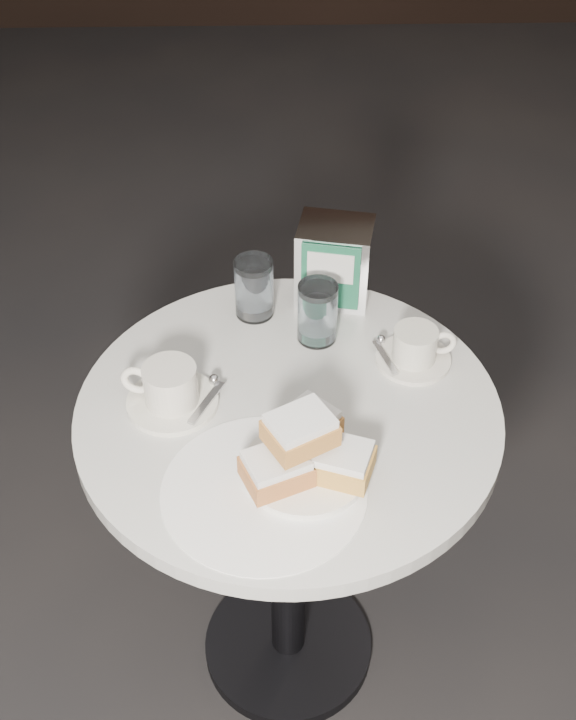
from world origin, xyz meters
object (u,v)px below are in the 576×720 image
at_px(coffee_cup_right, 415,348).
at_px(napkin_dispenser, 334,262).
at_px(beignet_plate, 305,453).
at_px(water_glass_right, 317,313).
at_px(coffee_cup_left, 170,389).
at_px(cafe_table, 288,485).
at_px(water_glass_left, 254,289).

distance_m(coffee_cup_right, napkin_dispenser, 0.23).
height_order(beignet_plate, napkin_dispenser, napkin_dispenser).
relative_size(beignet_plate, water_glass_right, 1.88).
xyz_separation_m(coffee_cup_left, napkin_dispenser, (0.28, 0.28, 0.04)).
xyz_separation_m(cafe_table, coffee_cup_right, (0.22, 0.11, 0.23)).
bearing_deg(beignet_plate, coffee_cup_left, 143.82).
bearing_deg(napkin_dispenser, coffee_cup_left, -123.27).
xyz_separation_m(beignet_plate, water_glass_left, (-0.08, 0.39, 0.01)).
relative_size(cafe_table, water_glass_left, 6.52).
bearing_deg(cafe_table, napkin_dispenser, 72.76).
xyz_separation_m(water_glass_left, napkin_dispenser, (0.15, 0.05, 0.02)).
relative_size(coffee_cup_right, water_glass_left, 1.23).
xyz_separation_m(water_glass_left, water_glass_right, (0.11, -0.07, -0.00)).
bearing_deg(coffee_cup_right, beignet_plate, -131.06).
relative_size(beignet_plate, coffee_cup_left, 1.19).
distance_m(beignet_plate, napkin_dispenser, 0.45).
bearing_deg(beignet_plate, coffee_cup_right, 51.71).
xyz_separation_m(water_glass_right, napkin_dispenser, (0.04, 0.12, 0.02)).
xyz_separation_m(coffee_cup_left, water_glass_left, (0.14, 0.24, 0.02)).
xyz_separation_m(cafe_table, coffee_cup_left, (-0.19, 0.01, 0.23)).
bearing_deg(cafe_table, water_glass_right, 72.48).
relative_size(coffee_cup_right, napkin_dispenser, 0.91).
relative_size(coffee_cup_right, water_glass_right, 1.24).
distance_m(cafe_table, water_glass_left, 0.36).
bearing_deg(cafe_table, water_glass_left, 102.66).
bearing_deg(beignet_plate, water_glass_right, 83.98).
bearing_deg(cafe_table, beignet_plate, -81.51).
bearing_deg(coffee_cup_left, water_glass_right, 45.12).
distance_m(beignet_plate, coffee_cup_right, 0.32).
xyz_separation_m(beignet_plate, coffee_cup_right, (0.20, 0.25, -0.02)).
distance_m(water_glass_left, water_glass_right, 0.13).
distance_m(water_glass_left, napkin_dispenser, 0.16).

